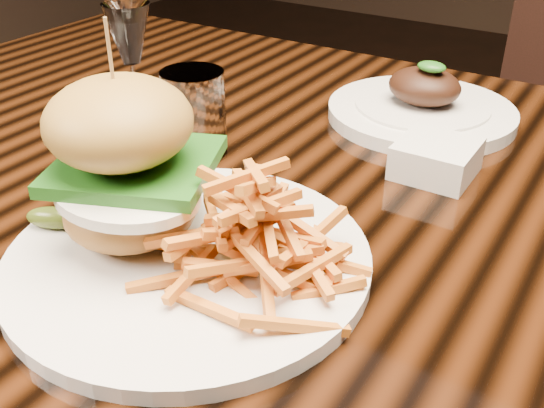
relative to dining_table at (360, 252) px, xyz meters
The scene contains 6 objects.
dining_table is the anchor object (origin of this frame).
burger_plate 0.26m from the dining_table, 111.41° to the right, with size 0.33×0.33×0.22m.
ramekin 0.14m from the dining_table, 60.16° to the left, with size 0.08×0.08×0.04m, color silver.
wine_glass 0.38m from the dining_table, behind, with size 0.06×0.06×0.16m.
water_tumbler 0.25m from the dining_table, behind, with size 0.07×0.07×0.10m, color white.
far_dish 0.25m from the dining_table, 95.82° to the left, with size 0.25×0.25×0.08m.
Camera 1 is at (0.23, -0.56, 1.09)m, focal length 42.00 mm.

